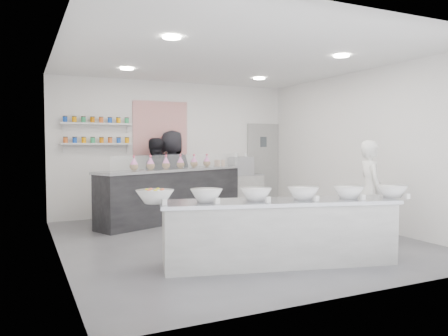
{
  "coord_description": "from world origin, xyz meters",
  "views": [
    {
      "loc": [
        -3.24,
        -6.5,
        1.59
      ],
      "look_at": [
        0.01,
        0.4,
        1.18
      ],
      "focal_mm": 35.0,
      "sensor_mm": 36.0,
      "label": 1
    }
  ],
  "objects_px": {
    "back_bar": "(174,195)",
    "staff_left": "(154,178)",
    "woman_prep": "(371,191)",
    "espresso_ledge": "(240,192)",
    "staff_right": "(172,174)",
    "prep_counter": "(280,232)",
    "espresso_machine": "(241,166)"
  },
  "relations": [
    {
      "from": "back_bar",
      "to": "staff_left",
      "type": "height_order",
      "value": "staff_left"
    },
    {
      "from": "woman_prep",
      "to": "back_bar",
      "type": "bearing_deg",
      "value": 60.01
    },
    {
      "from": "espresso_ledge",
      "to": "staff_left",
      "type": "relative_size",
      "value": 0.68
    },
    {
      "from": "woman_prep",
      "to": "espresso_ledge",
      "type": "bearing_deg",
      "value": 29.92
    },
    {
      "from": "woman_prep",
      "to": "staff_right",
      "type": "bearing_deg",
      "value": 54.42
    },
    {
      "from": "espresso_ledge",
      "to": "staff_left",
      "type": "bearing_deg",
      "value": -172.9
    },
    {
      "from": "woman_prep",
      "to": "staff_left",
      "type": "distance_m",
      "value": 4.44
    },
    {
      "from": "back_bar",
      "to": "staff_left",
      "type": "relative_size",
      "value": 2.04
    },
    {
      "from": "prep_counter",
      "to": "espresso_ledge",
      "type": "height_order",
      "value": "espresso_ledge"
    },
    {
      "from": "back_bar",
      "to": "staff_right",
      "type": "bearing_deg",
      "value": 51.64
    },
    {
      "from": "prep_counter",
      "to": "espresso_machine",
      "type": "height_order",
      "value": "espresso_machine"
    },
    {
      "from": "prep_counter",
      "to": "staff_left",
      "type": "distance_m",
      "value": 4.21
    },
    {
      "from": "back_bar",
      "to": "espresso_ledge",
      "type": "relative_size",
      "value": 3.0
    },
    {
      "from": "espresso_machine",
      "to": "staff_left",
      "type": "bearing_deg",
      "value": -172.99
    },
    {
      "from": "woman_prep",
      "to": "staff_left",
      "type": "xyz_separation_m",
      "value": [
        -2.65,
        3.56,
        0.04
      ]
    },
    {
      "from": "staff_left",
      "to": "staff_right",
      "type": "xyz_separation_m",
      "value": [
        0.43,
        0.09,
        0.09
      ]
    },
    {
      "from": "woman_prep",
      "to": "staff_right",
      "type": "xyz_separation_m",
      "value": [
        -2.22,
        3.65,
        0.12
      ]
    },
    {
      "from": "woman_prep",
      "to": "espresso_machine",
      "type": "bearing_deg",
      "value": 29.48
    },
    {
      "from": "espresso_machine",
      "to": "back_bar",
      "type": "bearing_deg",
      "value": -160.28
    },
    {
      "from": "back_bar",
      "to": "espresso_machine",
      "type": "xyz_separation_m",
      "value": [
        1.93,
        0.69,
        0.53
      ]
    },
    {
      "from": "back_bar",
      "to": "espresso_machine",
      "type": "distance_m",
      "value": 2.12
    },
    {
      "from": "prep_counter",
      "to": "staff_right",
      "type": "relative_size",
      "value": 1.65
    },
    {
      "from": "espresso_machine",
      "to": "espresso_ledge",
      "type": "bearing_deg",
      "value": 180.0
    },
    {
      "from": "back_bar",
      "to": "espresso_ledge",
      "type": "xyz_separation_m",
      "value": [
        1.9,
        0.69,
        -0.11
      ]
    },
    {
      "from": "back_bar",
      "to": "espresso_machine",
      "type": "bearing_deg",
      "value": -3.71
    },
    {
      "from": "staff_right",
      "to": "staff_left",
      "type": "bearing_deg",
      "value": 13.83
    },
    {
      "from": "back_bar",
      "to": "staff_left",
      "type": "distance_m",
      "value": 0.6
    },
    {
      "from": "prep_counter",
      "to": "woman_prep",
      "type": "distance_m",
      "value": 2.27
    },
    {
      "from": "back_bar",
      "to": "prep_counter",
      "type": "bearing_deg",
      "value": -110.22
    },
    {
      "from": "woman_prep",
      "to": "staff_right",
      "type": "relative_size",
      "value": 0.87
    },
    {
      "from": "prep_counter",
      "to": "staff_right",
      "type": "distance_m",
      "value": 4.28
    },
    {
      "from": "woman_prep",
      "to": "staff_left",
      "type": "height_order",
      "value": "staff_left"
    }
  ]
}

